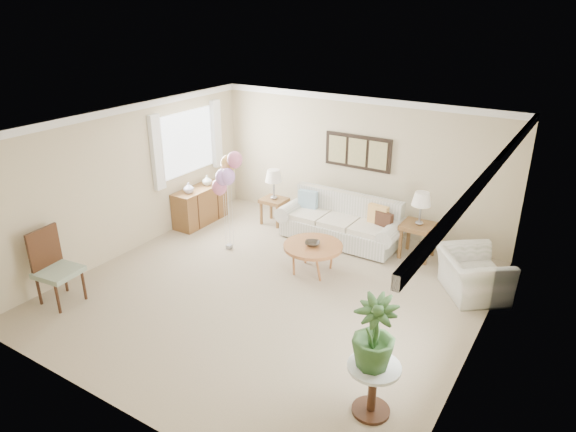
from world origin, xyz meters
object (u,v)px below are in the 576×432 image
object	(u,v)px
sofa	(342,224)
coffee_table	(313,247)
armchair	(472,274)
accent_chair	(54,265)
balloon_cluster	(227,173)

from	to	relation	value
sofa	coffee_table	size ratio (longest dim) A/B	2.42
armchair	accent_chair	xyz separation A→B (m)	(-5.23, -3.49, 0.26)
accent_chair	balloon_cluster	world-z (taller)	balloon_cluster
sofa	accent_chair	world-z (taller)	accent_chair
sofa	coffee_table	world-z (taller)	sofa
armchair	balloon_cluster	bearing A→B (deg)	63.62
sofa	balloon_cluster	bearing A→B (deg)	-138.06
armchair	balloon_cluster	world-z (taller)	balloon_cluster
accent_chair	balloon_cluster	distance (m)	3.09
coffee_table	armchair	distance (m)	2.51
coffee_table	armchair	world-z (taller)	armchair
sofa	balloon_cluster	distance (m)	2.38
accent_chair	balloon_cluster	xyz separation A→B (m)	(1.11, 2.76, 0.86)
sofa	coffee_table	distance (m)	1.37
sofa	accent_chair	bearing A→B (deg)	-122.75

